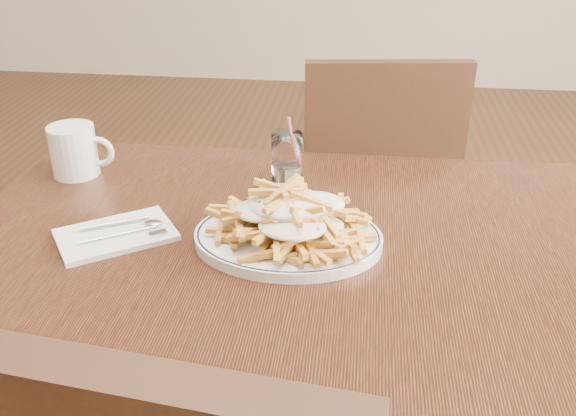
# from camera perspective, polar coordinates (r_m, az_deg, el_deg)

# --- Properties ---
(table) EXTENTS (1.20, 0.80, 0.75)m
(table) POSITION_cam_1_polar(r_m,az_deg,el_deg) (1.17, 0.36, -6.13)
(table) COLOR black
(table) RESTS_ON ground
(chair_far) EXTENTS (0.47, 0.47, 0.91)m
(chair_far) POSITION_cam_1_polar(r_m,az_deg,el_deg) (1.87, 7.73, 1.86)
(chair_far) COLOR black
(chair_far) RESTS_ON ground
(fries_plate) EXTENTS (0.35, 0.31, 0.02)m
(fries_plate) POSITION_cam_1_polar(r_m,az_deg,el_deg) (1.11, 0.00, -2.68)
(fries_plate) COLOR white
(fries_plate) RESTS_ON table
(loaded_fries) EXTENTS (0.27, 0.22, 0.08)m
(loaded_fries) POSITION_cam_1_polar(r_m,az_deg,el_deg) (1.09, -0.00, -0.29)
(loaded_fries) COLOR #BF893A
(loaded_fries) RESTS_ON fries_plate
(napkin) EXTENTS (0.24, 0.22, 0.01)m
(napkin) POSITION_cam_1_polar(r_m,az_deg,el_deg) (1.17, -15.05, -2.31)
(napkin) COLOR silver
(napkin) RESTS_ON table
(cutlery) EXTENTS (0.16, 0.14, 0.01)m
(cutlery) POSITION_cam_1_polar(r_m,az_deg,el_deg) (1.17, -15.03, -1.87)
(cutlery) COLOR silver
(cutlery) RESTS_ON napkin
(water_glass) EXTENTS (0.06, 0.06, 0.14)m
(water_glass) POSITION_cam_1_polar(r_m,az_deg,el_deg) (1.33, -0.10, 4.26)
(water_glass) COLOR white
(water_glass) RESTS_ON table
(coffee_mug) EXTENTS (0.14, 0.10, 0.11)m
(coffee_mug) POSITION_cam_1_polar(r_m,az_deg,el_deg) (1.43, -18.42, 4.85)
(coffee_mug) COLOR white
(coffee_mug) RESTS_ON table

